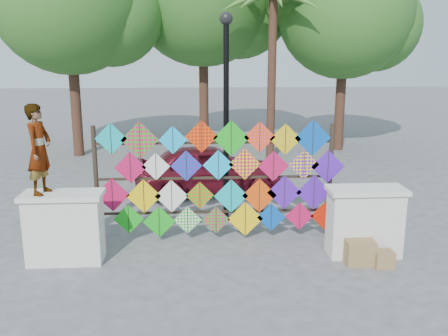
{
  "coord_description": "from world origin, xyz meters",
  "views": [
    {
      "loc": [
        -0.38,
        -8.66,
        3.73
      ],
      "look_at": [
        0.17,
        0.6,
        1.49
      ],
      "focal_mm": 40.0,
      "sensor_mm": 36.0,
      "label": 1
    }
  ],
  "objects_px": {
    "lamppost": "(226,98)",
    "sedan": "(208,169)",
    "kite_rack": "(221,180)",
    "vendor_woman": "(39,149)"
  },
  "relations": [
    {
      "from": "kite_rack",
      "to": "lamppost",
      "type": "height_order",
      "value": "lamppost"
    },
    {
      "from": "sedan",
      "to": "kite_rack",
      "type": "bearing_deg",
      "value": 174.56
    },
    {
      "from": "sedan",
      "to": "lamppost",
      "type": "xyz_separation_m",
      "value": [
        0.34,
        -2.04,
        2.04
      ]
    },
    {
      "from": "kite_rack",
      "to": "sedan",
      "type": "height_order",
      "value": "kite_rack"
    },
    {
      "from": "lamppost",
      "to": "kite_rack",
      "type": "bearing_deg",
      "value": -98.44
    },
    {
      "from": "lamppost",
      "to": "sedan",
      "type": "bearing_deg",
      "value": 99.41
    },
    {
      "from": "vendor_woman",
      "to": "lamppost",
      "type": "bearing_deg",
      "value": -44.4
    },
    {
      "from": "kite_rack",
      "to": "lamppost",
      "type": "relative_size",
      "value": 1.1
    },
    {
      "from": "sedan",
      "to": "vendor_woman",
      "type": "bearing_deg",
      "value": 136.85
    },
    {
      "from": "kite_rack",
      "to": "sedan",
      "type": "relative_size",
      "value": 1.28
    }
  ]
}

